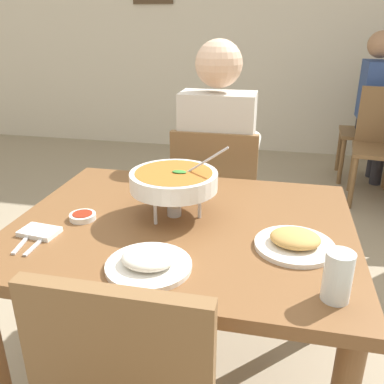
% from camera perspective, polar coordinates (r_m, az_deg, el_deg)
% --- Properties ---
extents(cafe_rear_partition, '(10.00, 0.10, 3.00)m').
position_cam_1_polar(cafe_rear_partition, '(4.73, 9.36, 23.68)').
color(cafe_rear_partition, beige).
rests_on(cafe_rear_partition, ground_plane).
extents(dining_table_main, '(1.14, 0.91, 0.75)m').
position_cam_1_polar(dining_table_main, '(1.47, -1.25, -8.14)').
color(dining_table_main, brown).
rests_on(dining_table_main, ground_plane).
extents(chair_diner_main, '(0.44, 0.44, 0.90)m').
position_cam_1_polar(chair_diner_main, '(2.17, 3.29, -1.20)').
color(chair_diner_main, brown).
rests_on(chair_diner_main, ground_plane).
extents(diner_main, '(0.40, 0.45, 1.31)m').
position_cam_1_polar(diner_main, '(2.12, 3.57, 5.00)').
color(diner_main, '#2D2D38').
rests_on(diner_main, ground_plane).
extents(curry_bowl, '(0.33, 0.30, 0.26)m').
position_cam_1_polar(curry_bowl, '(1.41, -2.52, 1.52)').
color(curry_bowl, silver).
rests_on(curry_bowl, dining_table_main).
extents(rice_plate, '(0.24, 0.24, 0.06)m').
position_cam_1_polar(rice_plate, '(1.16, -6.01, -9.54)').
color(rice_plate, white).
rests_on(rice_plate, dining_table_main).
extents(appetizer_plate, '(0.24, 0.24, 0.06)m').
position_cam_1_polar(appetizer_plate, '(1.29, 13.98, -6.68)').
color(appetizer_plate, white).
rests_on(appetizer_plate, dining_table_main).
extents(sauce_dish, '(0.09, 0.09, 0.02)m').
position_cam_1_polar(sauce_dish, '(1.47, -14.83, -3.24)').
color(sauce_dish, white).
rests_on(sauce_dish, dining_table_main).
extents(napkin_folded, '(0.13, 0.09, 0.02)m').
position_cam_1_polar(napkin_folded, '(1.42, -20.25, -5.17)').
color(napkin_folded, white).
rests_on(napkin_folded, dining_table_main).
extents(fork_utensil, '(0.04, 0.17, 0.01)m').
position_cam_1_polar(fork_utensil, '(1.39, -21.99, -6.12)').
color(fork_utensil, silver).
rests_on(fork_utensil, dining_table_main).
extents(spoon_utensil, '(0.02, 0.17, 0.01)m').
position_cam_1_polar(spoon_utensil, '(1.37, -20.23, -6.40)').
color(spoon_utensil, silver).
rests_on(spoon_utensil, dining_table_main).
extents(drink_glass, '(0.07, 0.07, 0.13)m').
position_cam_1_polar(drink_glass, '(1.08, 19.38, -11.21)').
color(drink_glass, silver).
rests_on(drink_glass, dining_table_main).
extents(chair_bg_right, '(0.46, 0.46, 0.90)m').
position_cam_1_polar(chair_bg_right, '(4.11, 24.26, 8.29)').
color(chair_bg_right, brown).
rests_on(chair_bg_right, ground_plane).
extents(chair_bg_corner, '(0.49, 0.49, 0.90)m').
position_cam_1_polar(chair_bg_corner, '(3.66, 24.82, 6.66)').
color(chair_bg_corner, brown).
rests_on(chair_bg_corner, ground_plane).
extents(patron_bg_right, '(0.45, 0.40, 1.31)m').
position_cam_1_polar(patron_bg_right, '(4.04, 24.10, 11.56)').
color(patron_bg_right, '#2D2D38').
rests_on(patron_bg_right, ground_plane).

